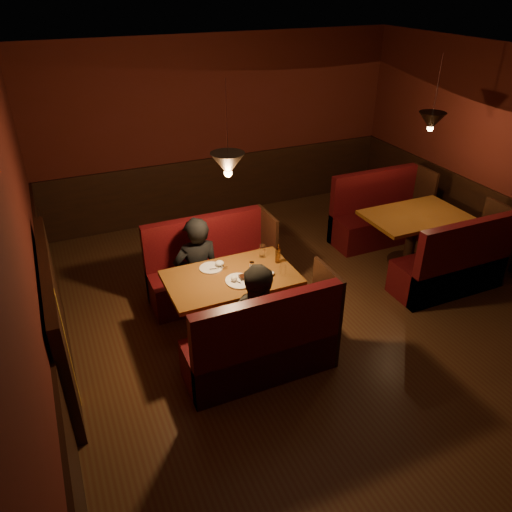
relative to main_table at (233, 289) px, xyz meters
name	(u,v)px	position (x,y,z in m)	size (l,w,h in m)	color
room	(308,248)	(0.80, -0.23, 0.46)	(6.02, 7.02, 2.92)	#4C2917
main_table	(233,289)	(0.00, 0.00, 0.00)	(1.43, 0.87, 1.00)	brown
main_bench_far	(211,273)	(0.02, 0.81, -0.25)	(1.57, 0.56, 1.07)	#3C050D
main_bench_near	(264,350)	(0.02, -0.81, -0.25)	(1.57, 0.56, 1.07)	#3C050D
second_table	(413,227)	(2.89, 0.46, -0.02)	(1.37, 0.88, 0.77)	brown
second_bench_far	(378,218)	(2.92, 1.28, -0.25)	(1.51, 0.57, 1.08)	#3C050D
second_bench_near	(454,268)	(2.92, -0.35, -0.25)	(1.51, 0.57, 1.08)	#3C050D
diner_a	(196,252)	(-0.21, 0.62, 0.20)	(0.58, 0.38, 1.59)	black
diner_b	(262,305)	(0.06, -0.67, 0.19)	(0.76, 0.59, 1.56)	black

